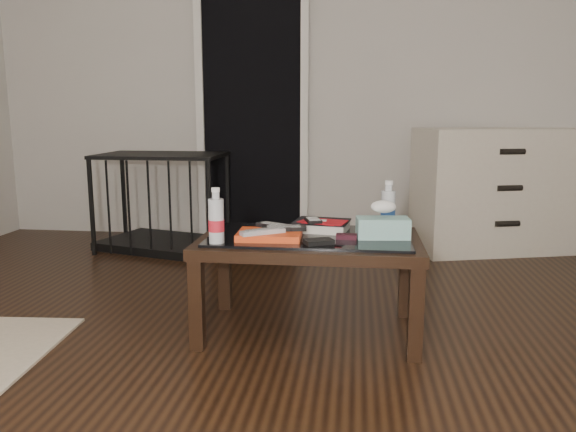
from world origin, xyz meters
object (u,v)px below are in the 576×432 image
at_px(coffee_table, 309,249).
at_px(dresser, 500,190).
at_px(pet_crate, 164,218).
at_px(water_bottle_left, 216,215).
at_px(tissue_box, 383,228).
at_px(textbook, 322,226).
at_px(water_bottle_right, 388,206).

bearing_deg(coffee_table, dresser, 54.39).
xyz_separation_m(pet_crate, water_bottle_left, (0.85, -1.72, 0.35)).
bearing_deg(tissue_box, textbook, 149.75).
xyz_separation_m(dresser, tissue_box, (-0.93, -1.76, 0.06)).
bearing_deg(dresser, pet_crate, 169.80).
xyz_separation_m(dresser, water_bottle_right, (-0.90, -1.61, 0.13)).
height_order(coffee_table, water_bottle_right, water_bottle_right).
bearing_deg(textbook, pet_crate, 140.84).
bearing_deg(water_bottle_left, textbook, 35.87).
height_order(pet_crate, textbook, pet_crate).
relative_size(dresser, textbook, 5.16).
distance_m(pet_crate, textbook, 1.92).
bearing_deg(coffee_table, pet_crate, 128.87).
bearing_deg(water_bottle_right, pet_crate, 138.96).
distance_m(textbook, water_bottle_right, 0.32).
bearing_deg(water_bottle_right, dresser, 60.86).
distance_m(water_bottle_right, tissue_box, 0.17).
bearing_deg(dresser, textbook, -141.84).
distance_m(water_bottle_left, water_bottle_right, 0.81).
xyz_separation_m(pet_crate, water_bottle_right, (1.58, -1.38, 0.35)).
distance_m(pet_crate, water_bottle_right, 2.13).
relative_size(dresser, water_bottle_left, 5.42).
bearing_deg(pet_crate, dresser, 20.96).
height_order(textbook, tissue_box, tissue_box).
relative_size(pet_crate, water_bottle_right, 4.32).
bearing_deg(coffee_table, tissue_box, -1.96).
relative_size(coffee_table, textbook, 4.00).
bearing_deg(water_bottle_left, water_bottle_right, 24.76).
xyz_separation_m(dresser, water_bottle_left, (-1.64, -1.95, 0.13)).
height_order(water_bottle_right, tissue_box, water_bottle_right).
relative_size(pet_crate, textbook, 4.11).
height_order(pet_crate, tissue_box, pet_crate).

